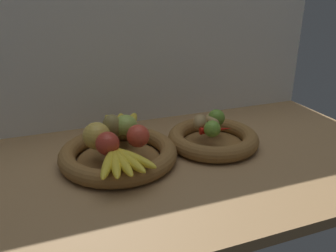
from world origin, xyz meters
TOP-DOWN VIEW (x-y plane):
  - ground_plane at (0.00, 0.00)cm, footprint 140.00×90.00cm
  - back_wall at (0.00, 30.00)cm, footprint 140.00×3.00cm
  - fruit_bowl_left at (-17.00, -1.34)cm, footprint 34.82×34.82cm
  - fruit_bowl_right at (14.26, -1.34)cm, footprint 29.35×29.35cm
  - apple_green_back at (-13.18, 3.92)cm, footprint 7.19×7.19cm
  - apple_golden_left at (-22.89, -0.95)cm, footprint 7.86×7.86cm
  - apple_red_right at (-11.51, -3.86)cm, footprint 6.67×6.67cm
  - apple_red_front at (-20.79, -5.87)cm, footprint 6.63×6.63cm
  - pear_brown at (-17.31, 4.35)cm, footprint 8.50×8.50cm
  - banana_bunch_front at (-18.78, -13.34)cm, footprint 16.07×17.45cm
  - banana_bunch_back at (-12.65, 10.60)cm, footprint 13.23×19.53cm
  - potato_oblong at (10.71, 1.42)cm, footprint 7.31×8.06cm
  - potato_back at (16.24, 3.00)cm, footprint 7.08×8.84cm
  - lime_near at (11.72, -5.17)cm, footprint 5.25×5.25cm
  - lime_far at (17.24, 2.48)cm, footprint 5.65×5.65cm
  - chili_pepper at (14.31, -3.05)cm, footprint 10.96×3.63cm

SIDE VIEW (x-z plane):
  - ground_plane at x=0.00cm, z-range -3.00..0.00cm
  - fruit_bowl_left at x=-17.00cm, z-range -0.18..4.89cm
  - fruit_bowl_right at x=14.26cm, z-range -0.17..4.91cm
  - chili_pepper at x=14.31cm, z-range 5.07..7.41cm
  - banana_bunch_front at x=-18.78cm, z-range 5.07..7.72cm
  - banana_bunch_back at x=-12.65cm, z-range 5.07..8.45cm
  - potato_back at x=16.24cm, z-range 5.07..9.29cm
  - potato_oblong at x=10.71cm, z-range 5.07..10.08cm
  - lime_near at x=11.72cm, z-range 5.07..10.32cm
  - lime_far at x=17.24cm, z-range 5.07..10.73cm
  - apple_red_front at x=-20.79cm, z-range 5.07..11.70cm
  - apple_red_right at x=-11.51cm, z-range 5.07..11.74cm
  - apple_green_back at x=-13.18cm, z-range 5.07..12.26cm
  - pear_brown at x=-17.31cm, z-range 5.07..12.81cm
  - apple_golden_left at x=-22.89cm, z-range 5.07..12.94cm
  - back_wall at x=0.00cm, z-range 0.00..55.00cm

